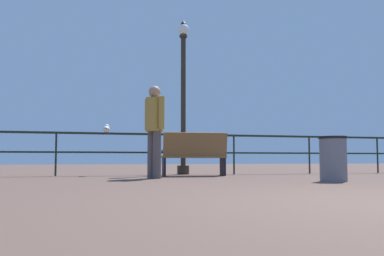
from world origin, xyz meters
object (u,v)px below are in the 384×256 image
(bench_near_left, at_px, (194,153))
(lamppost_center, at_px, (183,93))
(seagull_on_rail, at_px, (106,129))
(trash_bin, at_px, (333,159))
(person_by_bench, at_px, (154,125))

(bench_near_left, distance_m, lamppost_center, 1.91)
(seagull_on_rail, height_order, trash_bin, seagull_on_rail)
(trash_bin, bearing_deg, seagull_on_rail, 133.04)
(seagull_on_rail, relative_size, trash_bin, 0.57)
(bench_near_left, distance_m, trash_bin, 3.32)
(lamppost_center, bearing_deg, trash_bin, -68.40)
(seagull_on_rail, xyz_separation_m, trash_bin, (3.51, -3.76, -0.71))
(lamppost_center, bearing_deg, person_by_bench, -118.12)
(seagull_on_rail, bearing_deg, trash_bin, -46.96)
(bench_near_left, xyz_separation_m, trash_bin, (1.62, -2.89, -0.13))
(person_by_bench, xyz_separation_m, trash_bin, (2.72, -1.92, -0.66))
(lamppost_center, bearing_deg, bench_near_left, -91.39)
(seagull_on_rail, distance_m, trash_bin, 5.20)
(lamppost_center, relative_size, seagull_on_rail, 9.13)
(bench_near_left, bearing_deg, seagull_on_rail, 155.36)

